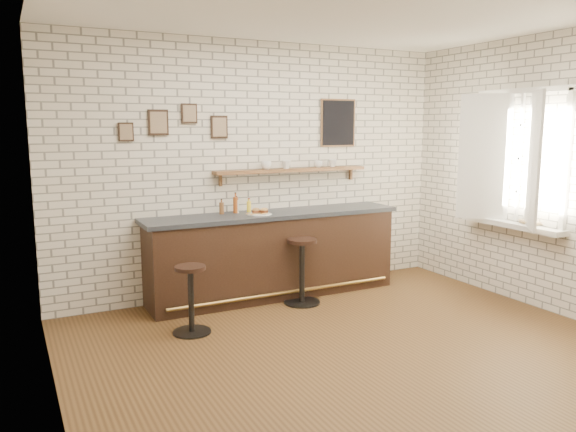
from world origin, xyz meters
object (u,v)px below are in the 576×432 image
bitters_bottle_brown (222,208)px  bar_stool_left (191,297)px  bar_counter (274,254)px  book_lower (525,224)px  bar_stool_right (302,269)px  ciabatta_sandwich (260,211)px  condiment_bottle_yellow (249,206)px  shelf_cup_a (266,165)px  sandwich_plate (259,214)px  shelf_cup_d (333,163)px  shelf_cup_c (318,164)px  bitters_bottle_amber (236,205)px  shelf_cup_b (286,164)px  bitters_bottle_white (237,206)px  book_upper (522,222)px

bitters_bottle_brown → bar_stool_left: (-0.66, -0.90, -0.72)m
bar_counter → book_lower: 2.86m
bar_stool_right → ciabatta_sandwich: bearing=137.1°
condiment_bottle_yellow → shelf_cup_a: size_ratio=1.30×
sandwich_plate → condiment_bottle_yellow: 0.24m
shelf_cup_d → bar_stool_left: bearing=-179.2°
shelf_cup_c → sandwich_plate: bearing=106.5°
shelf_cup_d → bitters_bottle_amber: bearing=159.2°
shelf_cup_a → shelf_cup_b: bearing=-5.5°
bar_counter → ciabatta_sandwich: bearing=-159.8°
shelf_cup_a → sandwich_plate: bearing=-133.8°
bitters_bottle_amber → shelf_cup_b: 0.82m
sandwich_plate → bar_stool_left: 1.40m
sandwich_plate → book_lower: sandwich_plate is taller
bitters_bottle_white → bitters_bottle_amber: (-0.01, 0.00, 0.02)m
bar_stool_right → shelf_cup_d: (0.77, 0.62, 1.14)m
bitters_bottle_amber → shelf_cup_a: (0.42, 0.05, 0.44)m
bar_stool_right → shelf_cup_b: shelf_cup_b is taller
shelf_cup_d → bitters_bottle_brown: bearing=159.0°
book_upper → ciabatta_sandwich: bearing=176.3°
shelf_cup_b → book_upper: bearing=-98.2°
sandwich_plate → shelf_cup_a: bearing=51.8°
bar_counter → bitters_bottle_amber: bearing=159.8°
sandwich_plate → shelf_cup_c: 1.11m
shelf_cup_d → book_upper: size_ratio=0.45×
shelf_cup_a → shelf_cup_c: bearing=-5.5°
bar_stool_left → book_lower: book_lower is taller
sandwich_plate → bitters_bottle_white: bearing=129.0°
condiment_bottle_yellow → bar_stool_left: 1.53m
bitters_bottle_brown → bar_stool_left: bitters_bottle_brown is taller
bar_counter → condiment_bottle_yellow: condiment_bottle_yellow is taller
bar_counter → bitters_bottle_brown: 0.84m
bar_counter → shelf_cup_d: bearing=12.3°
condiment_bottle_yellow → book_upper: 3.10m
sandwich_plate → book_lower: size_ratio=1.26×
bitters_bottle_amber → shelf_cup_a: size_ratio=1.90×
shelf_cup_d → book_upper: shelf_cup_d is taller
sandwich_plate → bar_counter: bearing=19.4°
bar_counter → bar_stool_left: (-1.25, -0.75, -0.14)m
shelf_cup_a → shelf_cup_c: size_ratio=1.16×
shelf_cup_b → shelf_cup_c: size_ratio=1.02×
shelf_cup_d → ciabatta_sandwich: bearing=171.0°
bitters_bottle_white → book_lower: (2.73, -1.76, -0.15)m
sandwich_plate → book_upper: 2.95m
book_upper → condiment_bottle_yellow: bearing=173.0°
ciabatta_sandwich → shelf_cup_b: shelf_cup_b is taller
book_lower → book_upper: book_upper is taller
condiment_bottle_yellow → book_lower: condiment_bottle_yellow is taller
bar_counter → bar_stool_left: 1.47m
ciabatta_sandwich → bar_stool_left: (-1.04, -0.67, -0.69)m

